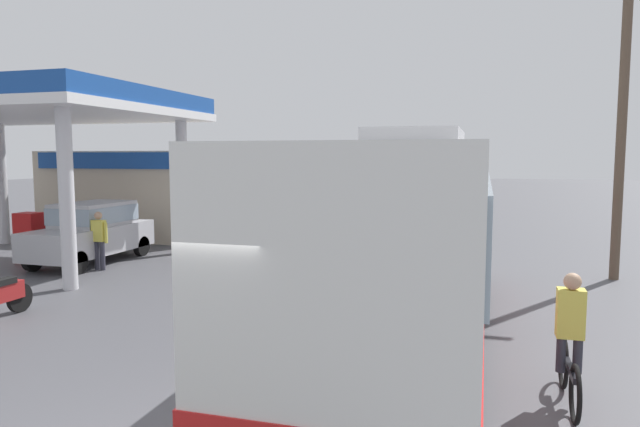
% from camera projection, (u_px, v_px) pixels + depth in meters
% --- Properties ---
extents(ground, '(120.00, 120.00, 0.00)m').
position_uv_depth(ground, '(415.00, 229.00, 25.27)').
color(ground, '#4C4C51').
extents(lane_divider_stripe, '(0.16, 50.00, 0.01)m').
position_uv_depth(lane_divider_stripe, '(398.00, 245.00, 20.49)').
color(lane_divider_stripe, '#D8CC4C').
rests_on(lane_divider_stripe, ground).
extents(coach_bus_main, '(2.60, 11.04, 3.69)m').
position_uv_depth(coach_bus_main, '(408.00, 244.00, 9.67)').
color(coach_bus_main, white).
rests_on(coach_bus_main, ground).
extents(gas_station_roadside, '(9.10, 11.95, 5.10)m').
position_uv_depth(gas_station_roadside, '(114.00, 172.00, 21.09)').
color(gas_station_roadside, '#194799').
rests_on(gas_station_roadside, ground).
extents(car_at_pump, '(1.70, 4.20, 1.82)m').
position_uv_depth(car_at_pump, '(92.00, 229.00, 17.10)').
color(car_at_pump, '#B2B2B7').
rests_on(car_at_pump, ground).
extents(minibus_opposing_lane, '(2.04, 6.13, 2.44)m').
position_uv_depth(minibus_opposing_lane, '(384.00, 188.00, 30.89)').
color(minibus_opposing_lane, '#BFB799').
rests_on(minibus_opposing_lane, ground).
extents(cyclist_on_shoulder, '(0.34, 1.82, 1.72)m').
position_uv_depth(cyclist_on_shoulder, '(570.00, 344.00, 7.33)').
color(cyclist_on_shoulder, black).
rests_on(cyclist_on_shoulder, ground).
extents(pedestrian_near_pump, '(0.55, 0.22, 1.66)m').
position_uv_depth(pedestrian_near_pump, '(99.00, 237.00, 15.97)').
color(pedestrian_near_pump, '#33333F').
rests_on(pedestrian_near_pump, ground).
extents(utility_pole_roadside, '(1.80, 0.24, 8.76)m').
position_uv_depth(utility_pole_roadside, '(623.00, 102.00, 14.38)').
color(utility_pole_roadside, brown).
rests_on(utility_pole_roadside, ground).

